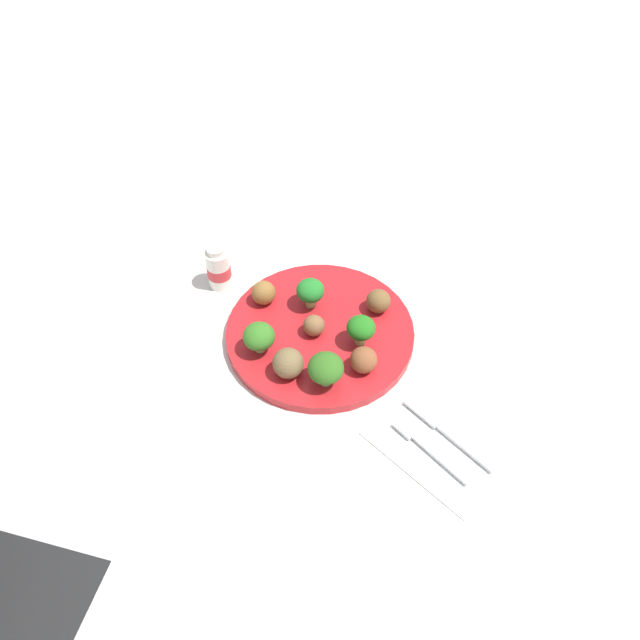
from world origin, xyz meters
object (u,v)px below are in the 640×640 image
Objects in this scene: fork at (428,446)px; meatball_back_right at (361,361)px; meatball_mid_left at (314,326)px; broccoli_floret_front_left at (326,368)px; broccoli_floret_front_right at (361,328)px; meatball_back_left at (264,293)px; yogurt_bottle at (219,268)px; meatball_near_rim at (378,301)px; broccoli_floret_back_left at (259,337)px; knife at (445,429)px; plate at (320,332)px; meatball_far_rim at (288,363)px; broccoli_floret_near_rim at (310,291)px; napkin at (440,443)px.

meatball_back_right is at bearing -4.43° from fork.
broccoli_floret_front_left is at bearing 150.96° from meatball_mid_left.
broccoli_floret_front_left is (-0.02, 0.08, 0.00)m from broccoli_floret_front_right.
meatball_back_left is 0.48× the size of yogurt_bottle.
meatball_back_right is 0.12m from meatball_near_rim.
broccoli_floret_back_left is at bearing 16.28° from fork.
meatball_back_left is 0.34m from knife.
meatball_back_left is at bearing -8.21° from broccoli_floret_front_left.
broccoli_floret_front_left is at bearing 171.79° from meatball_back_left.
plate is at bearing 26.57° from broccoli_floret_front_right.
knife is 0.43m from yogurt_bottle.
meatball_near_rim is (-0.03, -0.10, 0.00)m from meatball_mid_left.
meatball_back_right is 0.14m from fork.
broccoli_floret_back_left reaches higher than knife.
yogurt_bottle is (0.19, 0.04, 0.00)m from meatball_mid_left.
broccoli_floret_near_rim is at bearing -52.22° from meatball_far_rim.
broccoli_floret_back_left reaches higher than meatball_back_right.
fork is (-0.16, -0.04, -0.04)m from broccoli_floret_front_left.
broccoli_floret_front_right reaches higher than napkin.
meatball_mid_left is at bearing 4.31° from meatball_back_right.
meatball_mid_left is 0.24m from knife.
broccoli_floret_near_rim is 0.28m from knife.
meatball_near_rim is at bearing -54.55° from meatball_back_right.
napkin is at bearing 172.16° from broccoli_floret_front_right.
meatball_mid_left is at bearing -0.92° from fork.
broccoli_floret_front_left is 0.36× the size of knife.
broccoli_floret_front_left is 0.68× the size of yogurt_bottle.
fork is at bearing -160.91° from meatball_far_rim.
napkin is (-0.24, -0.00, -0.01)m from plate.
broccoli_floret_front_left reaches higher than meatball_back_left.
broccoli_floret_front_left is 0.09m from meatball_mid_left.
yogurt_bottle is (0.28, 0.05, -0.00)m from meatball_back_right.
napkin is at bearing -176.59° from meatball_mid_left.
meatball_back_right is 0.15m from napkin.
plate is 0.03m from meatball_mid_left.
meatball_mid_left reaches higher than knife.
broccoli_floret_back_left is at bearing 74.89° from meatball_near_rim.
napkin is (-0.34, -0.03, -0.03)m from meatball_back_left.
meatball_near_rim is at bearing -69.92° from broccoli_floret_front_left.
meatball_far_rim is 0.36× the size of fork.
yogurt_bottle is (0.19, 0.05, 0.03)m from plate.
meatball_back_left is 0.31× the size of fork.
meatball_near_rim is at bearing -105.11° from broccoli_floret_back_left.
broccoli_floret_back_left is at bearing 23.48° from knife.
napkin is at bearing -160.03° from broccoli_floret_front_left.
broccoli_floret_front_right is 0.17m from meatball_back_left.
meatball_far_rim is at bearing 112.07° from plate.
broccoli_floret_back_left is (0.02, 0.09, 0.04)m from plate.
meatball_near_rim is at bearing -135.29° from meatball_back_left.
broccoli_floret_front_left reaches higher than broccoli_floret_near_rim.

